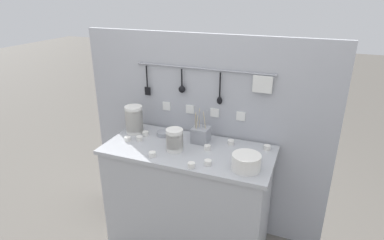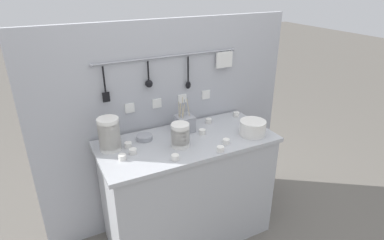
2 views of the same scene
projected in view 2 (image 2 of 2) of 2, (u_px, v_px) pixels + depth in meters
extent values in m
plane|color=#666059|center=(188.00, 232.00, 2.66)|extent=(20.00, 20.00, 0.00)
cube|color=#ADAFB5|center=(187.00, 142.00, 2.32)|extent=(1.28, 0.59, 0.03)
cube|color=#ADAFB5|center=(188.00, 191.00, 2.49)|extent=(1.23, 0.57, 0.83)
cube|color=#A8AAB2|center=(169.00, 126.00, 2.59)|extent=(2.08, 0.04, 1.67)
cylinder|color=#93969E|center=(169.00, 57.00, 2.33)|extent=(1.11, 0.01, 0.01)
sphere|color=#93969E|center=(91.00, 65.00, 2.10)|extent=(0.02, 0.02, 0.02)
sphere|color=#93969E|center=(233.00, 49.00, 2.56)|extent=(0.02, 0.02, 0.02)
cylinder|color=black|center=(104.00, 80.00, 2.16)|extent=(0.01, 0.01, 0.19)
cube|color=black|center=(106.00, 97.00, 2.21)|extent=(0.05, 0.01, 0.07)
cylinder|color=#93969E|center=(102.00, 65.00, 2.13)|extent=(0.01, 0.01, 0.02)
cylinder|color=black|center=(148.00, 71.00, 2.28)|extent=(0.01, 0.01, 0.15)
sphere|color=black|center=(149.00, 84.00, 2.32)|extent=(0.06, 0.06, 0.06)
cylinder|color=#93969E|center=(147.00, 60.00, 2.26)|extent=(0.01, 0.01, 0.02)
cylinder|color=black|center=(188.00, 69.00, 2.43)|extent=(0.01, 0.01, 0.20)
ellipsoid|color=black|center=(188.00, 85.00, 2.48)|extent=(0.04, 0.02, 0.06)
cylinder|color=#93969E|center=(187.00, 55.00, 2.39)|extent=(0.01, 0.01, 0.02)
cube|color=silver|center=(224.00, 60.00, 2.54)|extent=(0.14, 0.02, 0.12)
cylinder|color=#93969E|center=(224.00, 51.00, 2.52)|extent=(0.01, 0.01, 0.02)
cube|color=white|center=(130.00, 108.00, 2.35)|extent=(0.07, 0.01, 0.07)
cube|color=white|center=(157.00, 103.00, 2.43)|extent=(0.07, 0.01, 0.07)
cube|color=white|center=(182.00, 99.00, 2.52)|extent=(0.07, 0.01, 0.07)
cube|color=white|center=(206.00, 95.00, 2.61)|extent=(0.07, 0.01, 0.07)
cylinder|color=silver|center=(111.00, 146.00, 2.17)|extent=(0.14, 0.14, 0.05)
cylinder|color=silver|center=(110.00, 143.00, 2.16)|extent=(0.14, 0.14, 0.05)
cylinder|color=silver|center=(110.00, 139.00, 2.15)|extent=(0.14, 0.14, 0.05)
cylinder|color=silver|center=(109.00, 136.00, 2.14)|extent=(0.14, 0.14, 0.05)
cylinder|color=silver|center=(109.00, 132.00, 2.13)|extent=(0.14, 0.14, 0.05)
cylinder|color=silver|center=(109.00, 129.00, 2.12)|extent=(0.14, 0.14, 0.05)
cylinder|color=silver|center=(108.00, 125.00, 2.11)|extent=(0.14, 0.14, 0.05)
cylinder|color=silver|center=(108.00, 122.00, 2.10)|extent=(0.14, 0.14, 0.05)
cylinder|color=silver|center=(180.00, 143.00, 2.22)|extent=(0.13, 0.13, 0.05)
cylinder|color=silver|center=(180.00, 139.00, 2.21)|extent=(0.13, 0.13, 0.05)
cylinder|color=silver|center=(180.00, 135.00, 2.19)|extent=(0.13, 0.13, 0.05)
cylinder|color=silver|center=(180.00, 131.00, 2.18)|extent=(0.13, 0.13, 0.05)
cylinder|color=silver|center=(180.00, 128.00, 2.17)|extent=(0.13, 0.13, 0.05)
cylinder|color=silver|center=(252.00, 134.00, 2.39)|extent=(0.19, 0.19, 0.01)
cylinder|color=silver|center=(252.00, 132.00, 2.38)|extent=(0.19, 0.19, 0.01)
cylinder|color=silver|center=(252.00, 131.00, 2.38)|extent=(0.19, 0.19, 0.01)
cylinder|color=silver|center=(252.00, 130.00, 2.38)|extent=(0.19, 0.19, 0.01)
cylinder|color=silver|center=(253.00, 128.00, 2.37)|extent=(0.19, 0.19, 0.01)
cylinder|color=silver|center=(253.00, 127.00, 2.37)|extent=(0.19, 0.19, 0.01)
cylinder|color=silver|center=(253.00, 126.00, 2.36)|extent=(0.19, 0.19, 0.01)
cylinder|color=silver|center=(253.00, 124.00, 2.36)|extent=(0.19, 0.19, 0.01)
cylinder|color=silver|center=(253.00, 123.00, 2.35)|extent=(0.19, 0.19, 0.01)
cylinder|color=silver|center=(253.00, 122.00, 2.35)|extent=(0.19, 0.19, 0.01)
cylinder|color=#93969E|center=(144.00, 137.00, 2.31)|extent=(0.11, 0.11, 0.03)
cube|color=#93969E|center=(185.00, 123.00, 2.42)|extent=(0.13, 0.13, 0.12)
cylinder|color=#93969E|center=(181.00, 114.00, 2.36)|extent=(0.02, 0.03, 0.18)
cylinder|color=#93969E|center=(185.00, 113.00, 2.40)|extent=(0.02, 0.02, 0.16)
cylinder|color=#C6B793|center=(179.00, 113.00, 2.38)|extent=(0.01, 0.02, 0.18)
cylinder|color=#C6B793|center=(180.00, 114.00, 2.36)|extent=(0.01, 0.02, 0.18)
cylinder|color=#C6B793|center=(189.00, 111.00, 2.39)|extent=(0.03, 0.01, 0.20)
cylinder|color=#93969E|center=(184.00, 112.00, 2.36)|extent=(0.02, 0.02, 0.20)
cylinder|color=#C6B793|center=(183.00, 115.00, 2.35)|extent=(0.03, 0.01, 0.17)
cylinder|color=#C6B793|center=(182.00, 111.00, 2.38)|extent=(0.01, 0.01, 0.21)
cylinder|color=#93969E|center=(187.00, 110.00, 2.41)|extent=(0.03, 0.02, 0.20)
cylinder|color=silver|center=(209.00, 121.00, 2.57)|extent=(0.05, 0.05, 0.04)
cylinder|color=silver|center=(175.00, 157.00, 2.05)|extent=(0.05, 0.05, 0.04)
cylinder|color=silver|center=(220.00, 149.00, 2.15)|extent=(0.05, 0.05, 0.04)
cylinder|color=silver|center=(247.00, 124.00, 2.52)|extent=(0.05, 0.05, 0.04)
cylinder|color=silver|center=(122.00, 157.00, 2.05)|extent=(0.05, 0.05, 0.04)
cylinder|color=silver|center=(202.00, 132.00, 2.39)|extent=(0.05, 0.05, 0.04)
cylinder|color=silver|center=(133.00, 151.00, 2.12)|extent=(0.05, 0.05, 0.04)
cylinder|color=silver|center=(226.00, 141.00, 2.25)|extent=(0.05, 0.05, 0.04)
cylinder|color=silver|center=(128.00, 145.00, 2.20)|extent=(0.05, 0.05, 0.04)
cylinder|color=silver|center=(236.00, 114.00, 2.69)|extent=(0.05, 0.05, 0.04)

